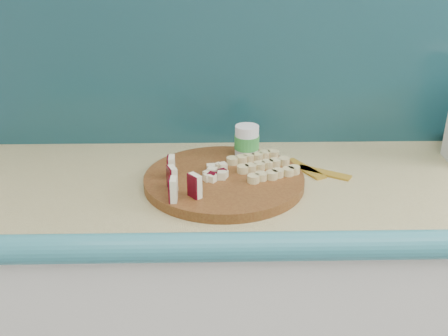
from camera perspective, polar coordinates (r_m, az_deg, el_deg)
name	(u,v)px	position (r m, az deg, el deg)	size (l,w,h in m)	color
kitchen_counter	(358,321)	(1.57, 15.06, -16.51)	(2.20, 0.63, 0.91)	white
backsplash	(358,59)	(1.52, 15.04, 11.94)	(2.20, 0.02, 0.50)	teal
cutting_board	(224,180)	(1.25, 0.00, -1.36)	(0.40, 0.40, 0.02)	#4D2310
apple_wedges	(177,180)	(1.16, -5.34, -1.36)	(0.09, 0.16, 0.05)	#F9EEC7
apple_chunks	(214,173)	(1.23, -1.10, -0.63)	(0.06, 0.07, 0.02)	beige
banana_slices	(263,165)	(1.28, 4.52, 0.33)	(0.19, 0.19, 0.02)	#D2C180
canister	(247,144)	(1.35, 2.61, 2.73)	(0.07, 0.07, 0.11)	white
banana_peel	(305,171)	(1.34, 9.19, -0.33)	(0.19, 0.16, 0.01)	gold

